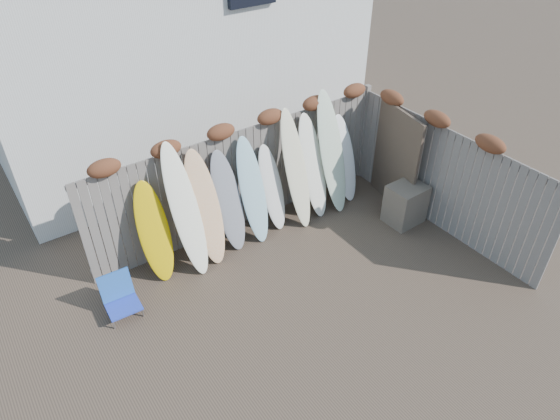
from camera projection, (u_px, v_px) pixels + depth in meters
ground at (322, 294)px, 8.25m from camera, size 80.00×80.00×0.00m
back_fence at (245, 169)px, 9.15m from camera, size 6.05×0.28×2.24m
right_fence at (443, 173)px, 9.12m from camera, size 0.28×4.40×2.24m
house at (159, 3)px, 10.85m from camera, size 8.50×5.50×6.33m
beach_chair at (120, 296)px, 7.79m from camera, size 0.53×0.56×0.67m
wooden_crate at (405, 204)px, 9.61m from camera, size 0.69×0.58×0.80m
lattice_panel at (396, 158)px, 9.80m from camera, size 0.32×1.33×2.02m
surfboard_0 at (154, 232)px, 8.17m from camera, size 0.57×0.67×1.74m
surfboard_1 at (185, 211)px, 8.17m from camera, size 0.57×0.85×2.30m
surfboard_2 at (205, 208)px, 8.45m from camera, size 0.56×0.73×2.03m
surfboard_3 at (228, 202)px, 8.78m from camera, size 0.54×0.68×1.84m
surfboard_4 at (253, 191)px, 8.94m from camera, size 0.49×0.70×1.96m
surfboard_5 at (272, 188)px, 9.30m from camera, size 0.50×0.63×1.65m
surfboard_6 at (296, 170)px, 9.24m from camera, size 0.49×0.81×2.25m
surfboard_7 at (313, 167)px, 9.55m from camera, size 0.57×0.75×2.02m
surfboard_8 at (332, 153)px, 9.62m from camera, size 0.57×0.85×2.37m
surfboard_9 at (345, 159)px, 10.03m from camera, size 0.58×0.68×1.77m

